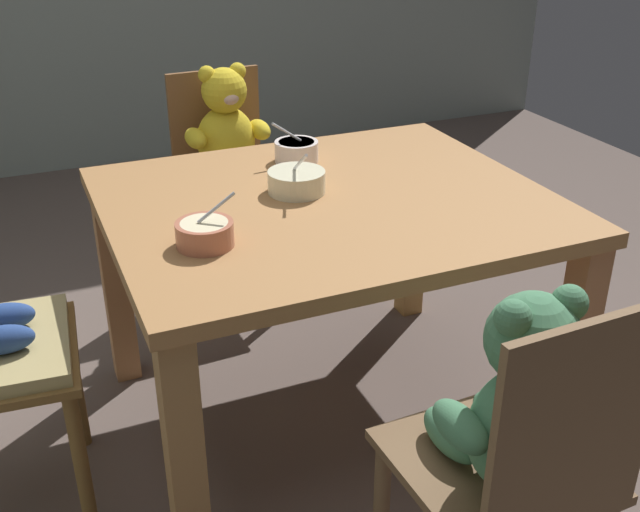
{
  "coord_description": "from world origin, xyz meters",
  "views": [
    {
      "loc": [
        -0.76,
        -1.73,
        1.48
      ],
      "look_at": [
        0.0,
        0.05,
        0.51
      ],
      "focal_mm": 43.02,
      "sensor_mm": 36.0,
      "label": 1
    }
  ],
  "objects_px": {
    "teddy_chair_near_front": "(517,426)",
    "porridge_bowl_terracotta_near_left": "(205,233)",
    "dining_table": "(327,235)",
    "porridge_bowl_cream_center": "(296,181)",
    "teddy_chair_far_center": "(229,152)",
    "porridge_bowl_white_far_center": "(296,151)"
  },
  "relations": [
    {
      "from": "dining_table",
      "to": "porridge_bowl_cream_center",
      "type": "bearing_deg",
      "value": 131.97
    },
    {
      "from": "teddy_chair_far_center",
      "to": "teddy_chair_near_front",
      "type": "height_order",
      "value": "teddy_chair_far_center"
    },
    {
      "from": "dining_table",
      "to": "teddy_chair_near_front",
      "type": "xyz_separation_m",
      "value": [
        0.01,
        -0.85,
        -0.02
      ]
    },
    {
      "from": "porridge_bowl_white_far_center",
      "to": "teddy_chair_far_center",
      "type": "bearing_deg",
      "value": 95.46
    },
    {
      "from": "dining_table",
      "to": "porridge_bowl_cream_center",
      "type": "height_order",
      "value": "porridge_bowl_cream_center"
    },
    {
      "from": "dining_table",
      "to": "teddy_chair_far_center",
      "type": "height_order",
      "value": "teddy_chair_far_center"
    },
    {
      "from": "teddy_chair_near_front",
      "to": "porridge_bowl_cream_center",
      "type": "distance_m",
      "value": 0.93
    },
    {
      "from": "teddy_chair_near_front",
      "to": "porridge_bowl_cream_center",
      "type": "height_order",
      "value": "teddy_chair_near_front"
    },
    {
      "from": "porridge_bowl_terracotta_near_left",
      "to": "teddy_chair_near_front",
      "type": "bearing_deg",
      "value": -60.77
    },
    {
      "from": "teddy_chair_near_front",
      "to": "porridge_bowl_terracotta_near_left",
      "type": "xyz_separation_m",
      "value": [
        -0.39,
        0.69,
        0.16
      ]
    },
    {
      "from": "teddy_chair_far_center",
      "to": "porridge_bowl_cream_center",
      "type": "distance_m",
      "value": 0.79
    },
    {
      "from": "dining_table",
      "to": "porridge_bowl_cream_center",
      "type": "relative_size",
      "value": 6.97
    },
    {
      "from": "dining_table",
      "to": "porridge_bowl_terracotta_near_left",
      "type": "relative_size",
      "value": 8.01
    },
    {
      "from": "dining_table",
      "to": "porridge_bowl_cream_center",
      "type": "xyz_separation_m",
      "value": [
        -0.06,
        0.07,
        0.14
      ]
    },
    {
      "from": "teddy_chair_far_center",
      "to": "teddy_chair_near_front",
      "type": "relative_size",
      "value": 1.01
    },
    {
      "from": "dining_table",
      "to": "porridge_bowl_terracotta_near_left",
      "type": "distance_m",
      "value": 0.43
    },
    {
      "from": "porridge_bowl_terracotta_near_left",
      "to": "porridge_bowl_cream_center",
      "type": "distance_m",
      "value": 0.39
    },
    {
      "from": "porridge_bowl_white_far_center",
      "to": "porridge_bowl_cream_center",
      "type": "distance_m",
      "value": 0.25
    },
    {
      "from": "teddy_chair_far_center",
      "to": "porridge_bowl_terracotta_near_left",
      "type": "xyz_separation_m",
      "value": [
        -0.35,
        -1.0,
        0.16
      ]
    },
    {
      "from": "teddy_chair_far_center",
      "to": "teddy_chair_near_front",
      "type": "bearing_deg",
      "value": -1.35
    },
    {
      "from": "teddy_chair_far_center",
      "to": "porridge_bowl_white_far_center",
      "type": "bearing_deg",
      "value": 2.98
    },
    {
      "from": "teddy_chair_near_front",
      "to": "porridge_bowl_white_far_center",
      "type": "height_order",
      "value": "teddy_chair_near_front"
    }
  ]
}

